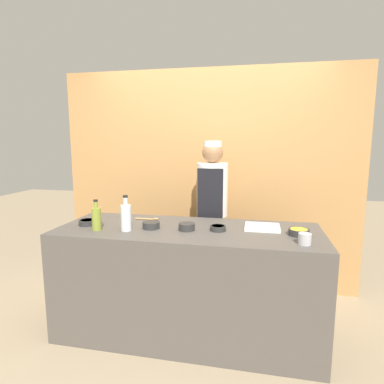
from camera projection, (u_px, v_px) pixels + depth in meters
ground_plane at (188, 331)px, 2.79m from camera, size 14.00×14.00×0.00m
cabinet_wall at (208, 180)px, 3.62m from camera, size 3.27×0.18×2.40m
counter at (188, 281)px, 2.72m from camera, size 2.16×0.81×0.92m
sauce_bowl_orange at (151, 225)px, 2.65m from camera, size 0.14×0.14×0.05m
sauce_bowl_purple at (88, 222)px, 2.76m from camera, size 0.15×0.15×0.04m
sauce_bowl_yellow at (299, 232)px, 2.45m from camera, size 0.16×0.16×0.05m
sauce_bowl_white at (187, 226)px, 2.59m from camera, size 0.13×0.13×0.06m
sauce_bowl_brown at (218, 228)px, 2.58m from camera, size 0.13×0.13×0.04m
cutting_board at (262, 227)px, 2.65m from camera, size 0.28×0.26×0.02m
bottle_clear at (126, 217)px, 2.57m from camera, size 0.08×0.08×0.29m
bottle_oil at (96, 218)px, 2.59m from camera, size 0.08×0.08×0.25m
cup_steel at (305, 239)px, 2.23m from camera, size 0.09×0.09×0.08m
wooden_spoon at (150, 219)px, 2.93m from camera, size 0.22×0.04×0.02m
chef_center at (212, 214)px, 3.26m from camera, size 0.31×0.31×1.64m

